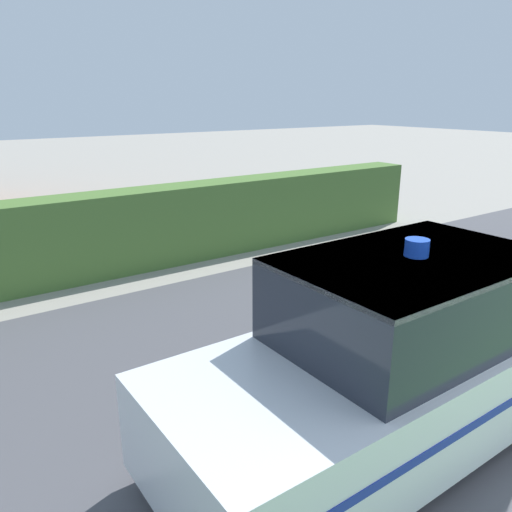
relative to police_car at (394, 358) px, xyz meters
The scene contains 3 objects.
road_strip 1.89m from the police_car, 63.70° to the left, with size 28.00×5.96×0.01m, color #4C4C51.
garden_hedge 5.63m from the police_car, 90.67° to the left, with size 12.95×0.72×1.36m, color #4C7233.
police_car is the anchor object (origin of this frame).
Camera 1 is at (-3.81, 0.11, 2.84)m, focal length 35.00 mm.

